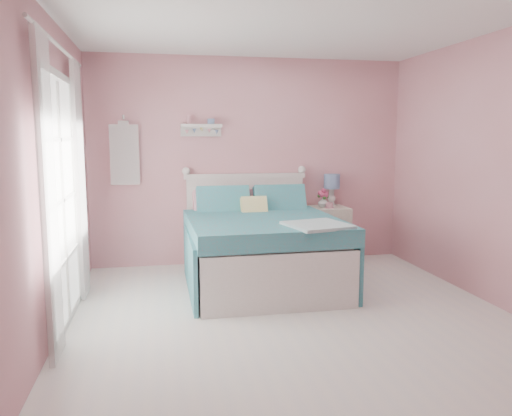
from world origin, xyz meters
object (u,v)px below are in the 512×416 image
object	(u,v)px
vase	(323,202)
bed	(260,248)
teacup	(329,205)
nightstand	(327,235)
table_lamp	(332,184)

from	to	relation	value
vase	bed	bearing A→B (deg)	-143.40
bed	teacup	bearing A→B (deg)	30.41
vase	teacup	size ratio (longest dim) A/B	1.47
nightstand	vase	distance (m)	0.43
nightstand	table_lamp	size ratio (longest dim) A/B	1.76
table_lamp	teacup	distance (m)	0.35
bed	teacup	distance (m)	1.25
vase	teacup	world-z (taller)	vase
bed	nightstand	size ratio (longest dim) A/B	2.77
table_lamp	vase	size ratio (longest dim) A/B	3.00
bed	nightstand	xyz separation A→B (m)	(1.03, 0.73, -0.03)
table_lamp	nightstand	bearing A→B (deg)	-130.10
table_lamp	teacup	xyz separation A→B (m)	(-0.10, -0.21, -0.25)
bed	table_lamp	world-z (taller)	bed
bed	teacup	world-z (taller)	bed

